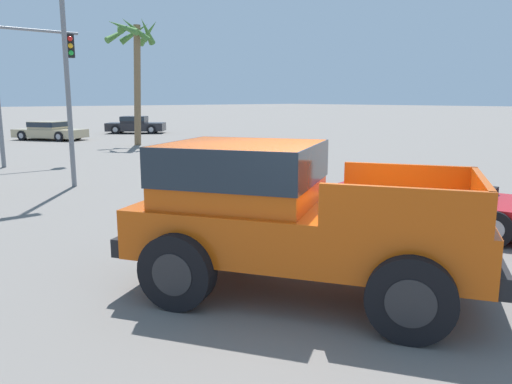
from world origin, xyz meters
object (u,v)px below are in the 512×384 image
at_px(parked_car_tan, 49,131).
at_px(palm_tree_tall, 134,50).
at_px(orange_pickup_truck, 282,208).
at_px(red_convertible_car, 434,205).
at_px(traffic_light_main, 31,67).
at_px(parked_car_dark, 135,125).
at_px(street_lamp_post, 63,13).

xyz_separation_m(parked_car_tan, palm_tree_tall, (2.48, -6.80, 4.54)).
xyz_separation_m(orange_pickup_truck, red_convertible_car, (4.77, 0.46, -0.71)).
relative_size(orange_pickup_truck, palm_tree_tall, 0.74).
bearing_deg(palm_tree_tall, traffic_light_main, -144.87).
xyz_separation_m(orange_pickup_truck, parked_car_tan, (6.28, 27.34, -0.54)).
distance_m(parked_car_tan, traffic_light_main, 12.89).
bearing_deg(traffic_light_main, palm_tree_tall, 35.13).
height_order(traffic_light_main, palm_tree_tall, palm_tree_tall).
relative_size(red_convertible_car, traffic_light_main, 0.87).
bearing_deg(parked_car_tan, traffic_light_main, 37.56).
relative_size(red_convertible_car, parked_car_dark, 1.08).
bearing_deg(traffic_light_main, parked_car_dark, 50.17).
height_order(red_convertible_car, parked_car_dark, parked_car_dark).
xyz_separation_m(orange_pickup_truck, traffic_light_main, (1.81, 15.66, 2.60)).
relative_size(parked_car_tan, traffic_light_main, 0.88).
bearing_deg(street_lamp_post, palm_tree_tall, 53.96).
bearing_deg(parked_car_dark, parked_car_tan, -33.68).
distance_m(orange_pickup_truck, palm_tree_tall, 22.69).
distance_m(red_convertible_car, traffic_light_main, 15.83).
distance_m(orange_pickup_truck, street_lamp_post, 10.60).
distance_m(orange_pickup_truck, traffic_light_main, 15.98).
distance_m(parked_car_dark, street_lamp_post, 23.40).
relative_size(parked_car_tan, parked_car_dark, 1.08).
relative_size(orange_pickup_truck, street_lamp_post, 0.61).
height_order(parked_car_tan, parked_car_dark, parked_car_dark).
bearing_deg(palm_tree_tall, red_convertible_car, -101.21).
xyz_separation_m(parked_car_tan, traffic_light_main, (-4.46, -11.68, 3.14)).
xyz_separation_m(parked_car_dark, street_lamp_post, (-12.24, -19.48, 4.27)).
relative_size(street_lamp_post, palm_tree_tall, 1.22).
height_order(street_lamp_post, palm_tree_tall, street_lamp_post).
xyz_separation_m(red_convertible_car, parked_car_dark, (8.44, 28.87, 0.22)).
xyz_separation_m(red_convertible_car, traffic_light_main, (-2.96, 15.20, 3.31)).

